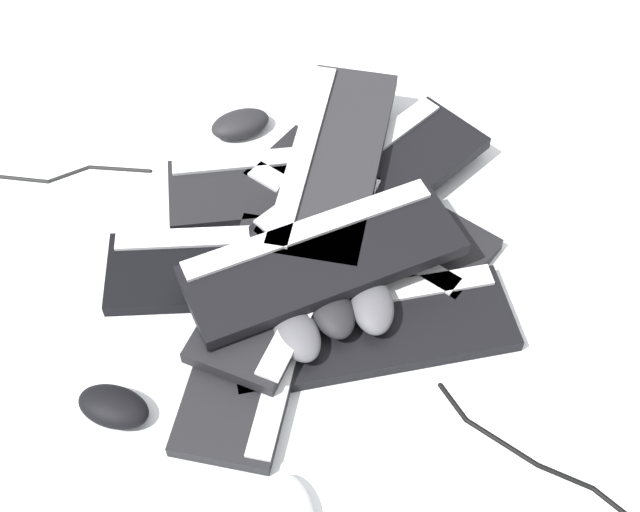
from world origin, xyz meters
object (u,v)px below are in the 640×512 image
(mouse_1, at_px, (372,305))
(mouse_3, at_px, (114,407))
(keyboard_5, at_px, (292,264))
(keyboard_3, at_px, (368,211))
(keyboard_0, at_px, (243,267))
(keyboard_7, at_px, (333,160))
(mouse_6, at_px, (289,511))
(mouse_4, at_px, (332,309))
(keyboard_6, at_px, (373,184))
(mouse_2, at_px, (227,308))
(keyboard_2, at_px, (372,329))
(mouse_0, at_px, (240,124))
(keyboard_8, at_px, (322,258))
(mouse_5, at_px, (296,332))
(keyboard_1, at_px, (257,333))
(keyboard_4, at_px, (293,184))

(mouse_1, height_order, mouse_3, mouse_1)
(keyboard_5, relative_size, mouse_3, 4.22)
(keyboard_3, xyz_separation_m, keyboard_5, (0.12, 0.14, 0.03))
(keyboard_0, relative_size, keyboard_7, 0.99)
(keyboard_5, xyz_separation_m, mouse_6, (-0.02, 0.40, -0.02))
(mouse_4, bearing_deg, keyboard_6, -34.48)
(keyboard_7, height_order, mouse_3, keyboard_7)
(keyboard_0, relative_size, mouse_2, 4.11)
(keyboard_2, height_order, keyboard_7, keyboard_7)
(keyboard_0, bearing_deg, keyboard_5, 170.19)
(mouse_0, distance_m, mouse_2, 0.43)
(keyboard_5, height_order, mouse_1, mouse_1)
(keyboard_7, xyz_separation_m, keyboard_8, (0.01, 0.21, 0.00))
(keyboard_5, distance_m, mouse_4, 0.11)
(mouse_1, bearing_deg, mouse_6, 152.65)
(mouse_0, bearing_deg, mouse_5, 81.16)
(keyboard_3, height_order, mouse_3, mouse_3)
(keyboard_3, relative_size, mouse_4, 4.06)
(keyboard_1, bearing_deg, mouse_5, 163.23)
(keyboard_3, relative_size, mouse_3, 4.06)
(mouse_4, distance_m, mouse_5, 0.07)
(keyboard_4, relative_size, keyboard_6, 1.08)
(mouse_1, bearing_deg, mouse_3, 106.48)
(mouse_2, relative_size, mouse_4, 1.00)
(keyboard_1, height_order, mouse_6, mouse_6)
(keyboard_3, relative_size, mouse_5, 4.06)
(keyboard_7, xyz_separation_m, mouse_4, (-0.01, 0.29, -0.02))
(mouse_3, height_order, mouse_6, same)
(keyboard_4, bearing_deg, mouse_0, -52.04)
(keyboard_6, bearing_deg, keyboard_5, 53.95)
(keyboard_2, relative_size, mouse_6, 4.21)
(mouse_4, height_order, mouse_5, same)
(keyboard_2, xyz_separation_m, mouse_3, (0.38, 0.15, 0.01))
(keyboard_8, relative_size, mouse_1, 4.19)
(keyboard_7, height_order, mouse_6, keyboard_7)
(mouse_4, relative_size, mouse_6, 1.00)
(keyboard_1, relative_size, mouse_0, 4.17)
(mouse_6, bearing_deg, mouse_3, -136.01)
(keyboard_8, relative_size, mouse_0, 4.19)
(keyboard_8, bearing_deg, keyboard_0, -9.60)
(keyboard_1, distance_m, keyboard_2, 0.18)
(keyboard_1, bearing_deg, keyboard_2, -175.21)
(keyboard_4, bearing_deg, mouse_5, 94.35)
(mouse_5, bearing_deg, keyboard_0, 7.36)
(mouse_1, distance_m, mouse_2, 0.22)
(keyboard_5, distance_m, keyboard_8, 0.06)
(mouse_0, bearing_deg, keyboard_6, 122.50)
(mouse_0, height_order, mouse_5, mouse_5)
(keyboard_6, bearing_deg, keyboard_0, 37.52)
(mouse_1, xyz_separation_m, mouse_5, (0.11, 0.05, 0.00))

